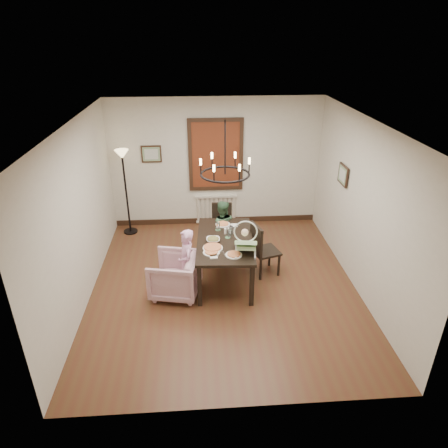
{
  "coord_description": "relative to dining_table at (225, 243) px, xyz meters",
  "views": [
    {
      "loc": [
        -0.41,
        -5.75,
        4.02
      ],
      "look_at": [
        0.02,
        0.27,
        1.05
      ],
      "focal_mm": 32.0,
      "sensor_mm": 36.0,
      "label": 1
    }
  ],
  "objects": [
    {
      "name": "seated_man",
      "position": [
        -0.0,
        0.85,
        -0.23
      ],
      "size": [
        0.48,
        0.38,
        0.93
      ],
      "primitive_type": "imported",
      "rotation": [
        0.0,
        0.0,
        3.08
      ],
      "color": "#385F40",
      "rests_on": "room_shell"
    },
    {
      "name": "picture_right",
      "position": [
        2.18,
        0.68,
        0.95
      ],
      "size": [
        0.03,
        0.42,
        0.36
      ],
      "primitive_type": "cube",
      "rotation": [
        0.0,
        0.0,
        1.57
      ],
      "color": "black",
      "rests_on": "room_shell"
    },
    {
      "name": "floor_lamp",
      "position": [
        -1.93,
        1.93,
        0.2
      ],
      "size": [
        0.3,
        0.3,
        1.8
      ],
      "primitive_type": null,
      "color": "black",
      "rests_on": "room_shell"
    },
    {
      "name": "elderly_woman",
      "position": [
        -0.66,
        -0.37,
        -0.22
      ],
      "size": [
        0.29,
        0.39,
        0.96
      ],
      "primitive_type": "imported",
      "rotation": [
        0.0,
        0.0,
        -1.4
      ],
      "color": "#E4A1C8",
      "rests_on": "room_shell"
    },
    {
      "name": "drinking_glass",
      "position": [
        0.08,
        0.07,
        0.15
      ],
      "size": [
        0.07,
        0.07,
        0.14
      ],
      "primitive_type": "cylinder",
      "color": "silver",
      "rests_on": "dining_table"
    },
    {
      "name": "room_shell",
      "position": [
        -0.03,
        0.15,
        0.7
      ],
      "size": [
        4.51,
        5.0,
        2.81
      ],
      "color": "#54341D",
      "rests_on": "ground"
    },
    {
      "name": "armchair",
      "position": [
        -0.86,
        -0.4,
        -0.35
      ],
      "size": [
        0.92,
        0.9,
        0.71
      ],
      "primitive_type": "imported",
      "rotation": [
        0.0,
        0.0,
        -1.78
      ],
      "color": "#DBA7C0",
      "rests_on": "room_shell"
    },
    {
      "name": "window_blinds",
      "position": [
        -0.03,
        2.24,
        0.9
      ],
      "size": [
        1.0,
        0.03,
        1.4
      ],
      "primitive_type": "cube",
      "color": "maroon",
      "rests_on": "room_shell"
    },
    {
      "name": "salad_bowl",
      "position": [
        -0.2,
        -0.07,
        0.12
      ],
      "size": [
        0.28,
        0.28,
        0.07
      ],
      "primitive_type": "imported",
      "color": "white",
      "rests_on": "dining_table"
    },
    {
      "name": "radiator",
      "position": [
        -0.03,
        2.26,
        -0.35
      ],
      "size": [
        0.92,
        0.12,
        0.62
      ],
      "primitive_type": null,
      "color": "silver",
      "rests_on": "room_shell"
    },
    {
      "name": "chair_right",
      "position": [
        0.74,
        0.13,
        -0.2
      ],
      "size": [
        0.55,
        0.55,
        1.0
      ],
      "primitive_type": null,
      "rotation": [
        0.0,
        0.0,
        1.88
      ],
      "color": "black",
      "rests_on": "room_shell"
    },
    {
      "name": "baby_bouncer",
      "position": [
        0.3,
        -0.44,
        0.27
      ],
      "size": [
        0.47,
        0.6,
        0.36
      ],
      "primitive_type": null,
      "rotation": [
        0.0,
        0.0,
        -0.12
      ],
      "color": "#B8E9A0",
      "rests_on": "dining_table"
    },
    {
      "name": "dining_table",
      "position": [
        0.0,
        0.0,
        0.0
      ],
      "size": [
        1.04,
        1.73,
        0.79
      ],
      "rotation": [
        0.0,
        0.0,
        -0.06
      ],
      "color": "black",
      "rests_on": "room_shell"
    },
    {
      "name": "pizza_platter",
      "position": [
        -0.22,
        -0.31,
        0.11
      ],
      "size": [
        0.33,
        0.33,
        0.04
      ],
      "primitive_type": "cylinder",
      "color": "tan",
      "rests_on": "dining_table"
    },
    {
      "name": "picture_back",
      "position": [
        -1.38,
        2.25,
        0.95
      ],
      "size": [
        0.42,
        0.03,
        0.36
      ],
      "primitive_type": "cube",
      "color": "black",
      "rests_on": "room_shell"
    },
    {
      "name": "chandelier",
      "position": [
        0.0,
        0.0,
        1.25
      ],
      "size": [
        0.8,
        0.8,
        0.04
      ],
      "primitive_type": "torus",
      "color": "black",
      "rests_on": "room_shell"
    },
    {
      "name": "chair_far",
      "position": [
        0.02,
        1.13,
        -0.25
      ],
      "size": [
        0.43,
        0.43,
        0.91
      ],
      "primitive_type": null,
      "rotation": [
        0.0,
        0.0,
        -0.08
      ],
      "color": "black",
      "rests_on": "room_shell"
    }
  ]
}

